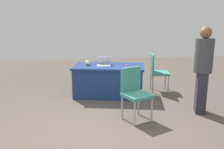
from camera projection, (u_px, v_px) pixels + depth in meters
name	position (u px, v px, depth m)	size (l,w,h in m)	color
ground_plane	(106.00, 128.00, 4.11)	(14.40, 14.40, 0.00)	#4C423D
table_foreground	(109.00, 80.00, 5.83)	(1.81, 1.27, 0.72)	navy
chair_near_front	(157.00, 70.00, 6.12)	(0.51, 0.51, 0.94)	#9E9993
chair_tucked_left	(135.00, 91.00, 4.38)	(0.58, 0.58, 0.95)	#9E9993
person_attendee_standing	(203.00, 66.00, 4.61)	(0.43, 0.43, 1.67)	#26262D
laptop_silver	(104.00, 64.00, 5.74)	(0.34, 0.32, 0.21)	silver
yarn_ball	(87.00, 63.00, 5.77)	(0.12, 0.12, 0.12)	beige
scissors_red	(126.00, 65.00, 5.79)	(0.18, 0.04, 0.01)	red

